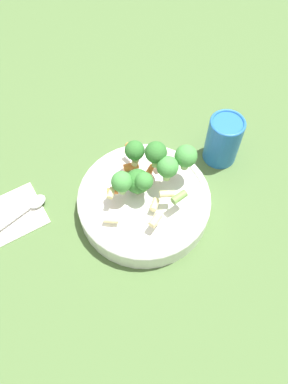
% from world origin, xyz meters
% --- Properties ---
extents(ground_plane, '(3.00, 3.00, 0.00)m').
position_xyz_m(ground_plane, '(0.00, 0.00, 0.00)').
color(ground_plane, '#4C6B38').
extents(bowl, '(0.25, 0.25, 0.05)m').
position_xyz_m(bowl, '(0.00, 0.00, 0.03)').
color(bowl, white).
rests_on(bowl, ground_plane).
extents(pasta_salad, '(0.19, 0.16, 0.09)m').
position_xyz_m(pasta_salad, '(0.03, 0.01, 0.10)').
color(pasta_salad, '#8CB766').
rests_on(pasta_salad, bowl).
extents(cup, '(0.07, 0.07, 0.11)m').
position_xyz_m(cup, '(0.20, -0.04, 0.05)').
color(cup, '#2366B2').
rests_on(cup, ground_plane).
extents(napkin, '(0.18, 0.15, 0.01)m').
position_xyz_m(napkin, '(-0.20, 0.19, 0.00)').
color(napkin, white).
rests_on(napkin, ground_plane).
extents(spoon, '(0.19, 0.03, 0.01)m').
position_xyz_m(spoon, '(-0.17, 0.16, 0.01)').
color(spoon, silver).
rests_on(spoon, napkin).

